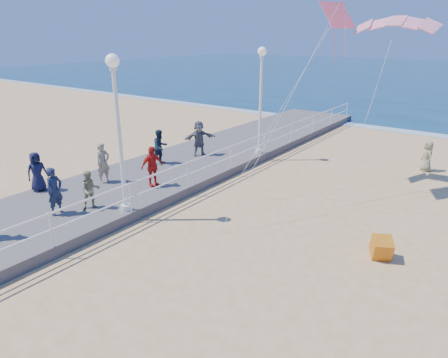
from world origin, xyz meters
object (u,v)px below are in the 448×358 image
Objects in this scene: box_kite at (381,250)px; spectator_4 at (37,172)px; spectator_3 at (152,167)px; spectator_5 at (199,138)px; spectator_7 at (160,147)px; lamp_post_mid at (118,119)px; spectator_0 at (55,191)px; spectator_6 at (103,163)px; lamp_post_far at (261,90)px; beach_walker_c at (427,156)px; spectator_1 at (90,190)px.

spectator_4 is at bearing 167.10° from box_kite.
spectator_5 is at bearing 28.20° from spectator_3.
spectator_7 is at bearing 50.72° from spectator_3.
spectator_5 is (-1.31, 4.58, 0.05)m from spectator_3.
spectator_7 is (-2.85, 4.65, -2.43)m from lamp_post_mid.
spectator_0 is 10.70m from box_kite.
spectator_6 is at bearing -173.77° from spectator_7.
lamp_post_mid is at bearing -112.57° from spectator_6.
spectator_3 is at bearing 112.90° from lamp_post_mid.
spectator_0 is at bearing 175.21° from box_kite.
lamp_post_far is 3.59× the size of beach_walker_c.
spectator_6 reaches higher than spectator_0.
spectator_6 reaches higher than spectator_7.
spectator_3 is at bearing 154.13° from box_kite.
lamp_post_mid is at bearing -144.91° from spectator_3.
spectator_5 reaches higher than spectator_0.
box_kite is (12.33, 3.48, -0.89)m from spectator_4.
lamp_post_far is 3.16× the size of spectator_0.
spectator_6 reaches higher than spectator_4.
spectator_0 is 0.99× the size of spectator_6.
beach_walker_c is (9.13, 13.90, -0.50)m from spectator_0.
spectator_0 is 1.02× the size of spectator_7.
spectator_1 is at bearing -134.63° from spectator_6.
lamp_post_far reaches higher than spectator_1.
spectator_7 is 11.15m from box_kite.
spectator_3 is 0.94× the size of spectator_5.
spectator_4 is (-2.59, 0.83, -0.05)m from spectator_0.
lamp_post_far reaches higher than box_kite.
spectator_1 is at bearing -153.93° from spectator_7.
spectator_3 is at bearing -19.28° from spectator_0.
spectator_0 reaches higher than spectator_4.
spectator_3 is 13.11m from beach_walker_c.
lamp_post_mid is at bearing -54.99° from spectator_0.
spectator_7 is at bearing -5.65° from spectator_4.
spectator_5 reaches higher than spectator_7.
spectator_3 is at bearing -73.84° from beach_walker_c.
spectator_1 is at bearing -78.32° from spectator_4.
lamp_post_mid is 3.17× the size of spectator_3.
spectator_1 is at bearing -150.67° from lamp_post_mid.
lamp_post_mid is 1.00× the size of lamp_post_far.
box_kite is (8.08, 2.71, -3.36)m from lamp_post_mid.
lamp_post_mid reaches higher than spectator_0.
spectator_6 is 1.03× the size of spectator_7.
spectator_6 is at bearing 126.29° from spectator_3.
lamp_post_mid reaches higher than spectator_1.
lamp_post_mid is at bearing -31.94° from spectator_1.
spectator_0 is at bearing -178.12° from spectator_3.
spectator_1 is at bearing -96.47° from lamp_post_far.
spectator_4 is (-4.25, -9.77, -2.47)m from lamp_post_far.
spectator_5 is (-0.61, 8.45, 0.05)m from spectator_0.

